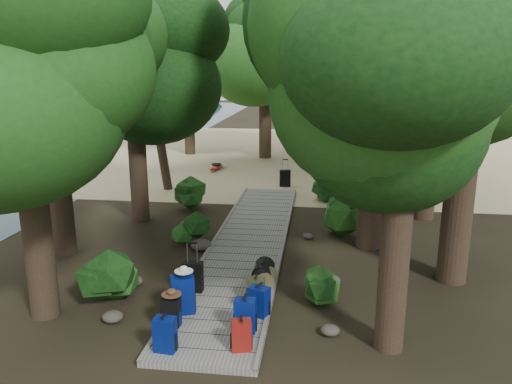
% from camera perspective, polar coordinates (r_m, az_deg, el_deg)
% --- Properties ---
extents(ground, '(120.00, 120.00, 0.00)m').
position_cam_1_polar(ground, '(13.01, -1.45, -7.57)').
color(ground, black).
rests_on(ground, ground).
extents(sand_beach, '(40.00, 22.00, 0.02)m').
position_cam_1_polar(sand_beach, '(28.41, 3.49, 4.42)').
color(sand_beach, tan).
rests_on(sand_beach, ground).
extents(boardwalk, '(2.00, 12.00, 0.12)m').
position_cam_1_polar(boardwalk, '(13.91, -0.82, -5.83)').
color(boardwalk, gray).
rests_on(boardwalk, ground).
extents(backpack_left_a, '(0.38, 0.29, 0.67)m').
position_cam_1_polar(backpack_left_a, '(8.88, -10.37, -15.53)').
color(backpack_left_a, navy).
rests_on(backpack_left_a, boardwalk).
extents(backpack_left_b, '(0.34, 0.25, 0.61)m').
position_cam_1_polar(backpack_left_b, '(9.64, -9.69, -13.18)').
color(backpack_left_b, black).
rests_on(backpack_left_b, boardwalk).
extents(backpack_left_c, '(0.54, 0.46, 0.84)m').
position_cam_1_polar(backpack_left_c, '(10.02, -8.40, -11.29)').
color(backpack_left_c, navy).
rests_on(backpack_left_c, boardwalk).
extents(backpack_right_a, '(0.38, 0.31, 0.60)m').
position_cam_1_polar(backpack_right_a, '(8.79, -1.70, -15.87)').
color(backpack_right_a, maroon).
rests_on(backpack_right_a, boardwalk).
extents(backpack_right_b, '(0.39, 0.27, 0.69)m').
position_cam_1_polar(backpack_right_b, '(9.31, -1.25, -13.72)').
color(backpack_right_b, navy).
rests_on(backpack_right_b, boardwalk).
extents(backpack_right_c, '(0.45, 0.39, 0.65)m').
position_cam_1_polar(backpack_right_c, '(9.85, 0.35, -12.20)').
color(backpack_right_c, navy).
rests_on(backpack_right_c, boardwalk).
extents(backpack_right_d, '(0.35, 0.26, 0.54)m').
position_cam_1_polar(backpack_right_d, '(10.44, 0.01, -10.94)').
color(backpack_right_d, '#353C1B').
rests_on(backpack_right_d, boardwalk).
extents(duffel_right_khaki, '(0.57, 0.66, 0.37)m').
position_cam_1_polar(duffel_right_khaki, '(11.08, 0.77, -9.87)').
color(duffel_right_khaki, olive).
rests_on(duffel_right_khaki, boardwalk).
extents(duffel_right_black, '(0.46, 0.70, 0.43)m').
position_cam_1_polar(duffel_right_black, '(11.40, 0.83, -8.98)').
color(duffel_right_black, black).
rests_on(duffel_right_black, boardwalk).
extents(suitcase_on_boardwalk, '(0.43, 0.24, 0.66)m').
position_cam_1_polar(suitcase_on_boardwalk, '(10.91, -7.22, -9.58)').
color(suitcase_on_boardwalk, black).
rests_on(suitcase_on_boardwalk, boardwalk).
extents(lone_suitcase_on_sand, '(0.47, 0.32, 0.68)m').
position_cam_1_polar(lone_suitcase_on_sand, '(20.49, 3.34, 1.59)').
color(lone_suitcase_on_sand, black).
rests_on(lone_suitcase_on_sand, sand_beach).
extents(hat_brown, '(0.38, 0.38, 0.11)m').
position_cam_1_polar(hat_brown, '(9.50, -9.64, -11.16)').
color(hat_brown, '#51351E').
rests_on(hat_brown, backpack_left_b).
extents(hat_white, '(0.37, 0.37, 0.12)m').
position_cam_1_polar(hat_white, '(9.87, -8.26, -8.64)').
color(hat_white, silver).
rests_on(hat_white, backpack_left_c).
extents(kayak, '(1.13, 3.66, 0.36)m').
position_cam_1_polar(kayak, '(23.93, -4.52, 3.02)').
color(kayak, '#A7180E').
rests_on(kayak, sand_beach).
extents(sun_lounger, '(0.94, 2.15, 0.67)m').
position_cam_1_polar(sun_lounger, '(21.43, 11.52, 1.88)').
color(sun_lounger, silver).
rests_on(sun_lounger, sand_beach).
extents(tree_right_a, '(4.33, 4.33, 7.21)m').
position_cam_1_polar(tree_right_a, '(8.30, 16.42, 5.17)').
color(tree_right_a, black).
rests_on(tree_right_a, ground).
extents(tree_right_b, '(5.28, 5.28, 9.44)m').
position_cam_1_polar(tree_right_b, '(11.63, 23.46, 12.54)').
color(tree_right_b, black).
rests_on(tree_right_b, ground).
extents(tree_right_c, '(5.60, 5.60, 9.70)m').
position_cam_1_polar(tree_right_c, '(13.30, 13.83, 13.92)').
color(tree_right_c, black).
rests_on(tree_right_c, ground).
extents(tree_right_d, '(5.55, 5.55, 10.18)m').
position_cam_1_polar(tree_right_d, '(16.56, 19.85, 14.31)').
color(tree_right_d, black).
rests_on(tree_right_d, ground).
extents(tree_right_e, '(4.69, 4.69, 8.45)m').
position_cam_1_polar(tree_right_e, '(19.24, 15.55, 11.91)').
color(tree_right_e, black).
rests_on(tree_right_e, ground).
extents(tree_right_f, '(6.14, 6.14, 10.97)m').
position_cam_1_polar(tree_right_f, '(22.51, 20.48, 15.02)').
color(tree_right_f, black).
rests_on(tree_right_f, ground).
extents(tree_left_a, '(4.72, 4.72, 7.87)m').
position_cam_1_polar(tree_left_a, '(10.02, -25.00, 7.81)').
color(tree_left_a, black).
rests_on(tree_left_a, ground).
extents(tree_left_b, '(4.70, 4.70, 8.47)m').
position_cam_1_polar(tree_left_b, '(13.49, -22.51, 10.64)').
color(tree_left_b, black).
rests_on(tree_left_b, ground).
extents(tree_left_c, '(4.60, 4.60, 8.01)m').
position_cam_1_polar(tree_left_c, '(15.86, -13.80, 10.84)').
color(tree_left_c, black).
rests_on(tree_left_c, ground).
extents(tree_back_a, '(5.46, 5.46, 9.46)m').
position_cam_1_polar(tree_back_a, '(26.61, 1.09, 14.00)').
color(tree_back_a, black).
rests_on(tree_back_a, ground).
extents(tree_back_b, '(5.33, 5.33, 9.51)m').
position_cam_1_polar(tree_back_b, '(28.61, 6.47, 13.98)').
color(tree_back_b, black).
rests_on(tree_back_b, ground).
extents(tree_back_c, '(5.44, 5.44, 9.79)m').
position_cam_1_polar(tree_back_c, '(28.07, 14.80, 13.89)').
color(tree_back_c, black).
rests_on(tree_back_c, ground).
extents(tree_back_d, '(4.96, 4.96, 8.26)m').
position_cam_1_polar(tree_back_d, '(28.04, -7.80, 12.66)').
color(tree_back_d, black).
rests_on(tree_back_d, ground).
extents(palm_right_a, '(4.10, 4.10, 7.00)m').
position_cam_1_polar(palm_right_a, '(18.29, 10.18, 9.83)').
color(palm_right_a, '#163D11').
rests_on(palm_right_a, ground).
extents(palm_right_b, '(4.26, 4.26, 8.23)m').
position_cam_1_polar(palm_right_b, '(23.65, 14.36, 12.06)').
color(palm_right_b, '#163D11').
rests_on(palm_right_b, ground).
extents(palm_right_c, '(3.83, 3.83, 6.09)m').
position_cam_1_polar(palm_right_c, '(25.09, 9.38, 9.95)').
color(palm_right_c, '#163D11').
rests_on(palm_right_c, ground).
extents(palm_left_a, '(4.89, 4.89, 7.79)m').
position_cam_1_polar(palm_left_a, '(19.86, -11.33, 11.25)').
color(palm_left_a, '#163D11').
rests_on(palm_left_a, ground).
extents(rock_left_a, '(0.41, 0.37, 0.22)m').
position_cam_1_polar(rock_left_a, '(10.33, -16.06, -13.54)').
color(rock_left_a, '#4C473F').
rests_on(rock_left_a, ground).
extents(rock_left_b, '(0.41, 0.37, 0.23)m').
position_cam_1_polar(rock_left_b, '(11.76, -13.79, -9.84)').
color(rock_left_b, '#4C473F').
rests_on(rock_left_b, ground).
extents(rock_left_c, '(0.56, 0.50, 0.31)m').
position_cam_1_polar(rock_left_c, '(13.56, -6.28, -6.03)').
color(rock_left_c, '#4C473F').
rests_on(rock_left_c, ground).
extents(rock_left_d, '(0.32, 0.29, 0.18)m').
position_cam_1_polar(rock_left_d, '(15.84, -7.36, -3.32)').
color(rock_left_d, '#4C473F').
rests_on(rock_left_d, ground).
extents(rock_right_a, '(0.36, 0.32, 0.20)m').
position_cam_1_polar(rock_right_a, '(9.63, 8.45, -15.36)').
color(rock_right_a, '#4C473F').
rests_on(rock_right_a, ground).
extents(rock_right_b, '(0.41, 0.37, 0.23)m').
position_cam_1_polar(rock_right_b, '(11.61, 8.61, -9.92)').
color(rock_right_b, '#4C473F').
rests_on(rock_right_b, ground).
extents(rock_right_c, '(0.31, 0.28, 0.17)m').
position_cam_1_polar(rock_right_c, '(14.46, 5.99, -5.02)').
color(rock_right_c, '#4C473F').
rests_on(rock_right_c, ground).
extents(shrub_left_a, '(1.25, 1.25, 1.13)m').
position_cam_1_polar(shrub_left_a, '(11.05, -16.58, -9.11)').
color(shrub_left_a, '#1D4916').
rests_on(shrub_left_a, ground).
extents(shrub_left_b, '(0.86, 0.86, 0.77)m').
position_cam_1_polar(shrub_left_b, '(14.09, -7.46, -4.29)').
color(shrub_left_b, '#1D4916').
rests_on(shrub_left_b, ground).
extents(shrub_left_c, '(1.21, 1.21, 1.09)m').
position_cam_1_polar(shrub_left_c, '(17.46, -7.51, -0.11)').
color(shrub_left_c, '#1D4916').
rests_on(shrub_left_c, ground).
extents(shrub_right_a, '(0.92, 0.92, 0.83)m').
position_cam_1_polar(shrub_right_a, '(10.63, 7.43, -10.45)').
color(shrub_right_a, '#1D4916').
rests_on(shrub_right_a, ground).
extents(shrub_right_b, '(1.35, 1.35, 1.21)m').
position_cam_1_polar(shrub_right_b, '(14.86, 9.60, -2.49)').
color(shrub_right_b, '#1D4916').
rests_on(shrub_right_b, ground).
extents(shrub_right_c, '(0.95, 0.95, 0.86)m').
position_cam_1_polar(shrub_right_c, '(18.46, 7.65, 0.30)').
color(shrub_right_c, '#1D4916').
rests_on(shrub_right_c, ground).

